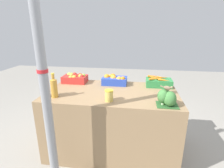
# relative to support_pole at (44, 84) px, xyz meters

# --- Properties ---
(ground_plane) EXTENTS (10.00, 10.00, 0.00)m
(ground_plane) POSITION_rel_support_pole_xyz_m (0.49, 0.73, -1.16)
(ground_plane) COLOR gray
(market_table) EXTENTS (1.66, 0.93, 0.85)m
(market_table) POSITION_rel_support_pole_xyz_m (0.49, 0.73, -0.74)
(market_table) COLOR #937551
(market_table) RESTS_ON ground_plane
(support_pole) EXTENTS (0.09, 0.09, 2.32)m
(support_pole) POSITION_rel_support_pole_xyz_m (0.00, 0.00, 0.00)
(support_pole) COLOR gray
(support_pole) RESTS_ON ground_plane
(apple_crate) EXTENTS (0.35, 0.23, 0.13)m
(apple_crate) POSITION_rel_support_pole_xyz_m (-0.11, 1.04, -0.25)
(apple_crate) COLOR red
(apple_crate) RESTS_ON market_table
(orange_crate) EXTENTS (0.35, 0.23, 0.14)m
(orange_crate) POSITION_rel_support_pole_xyz_m (0.48, 1.04, -0.25)
(orange_crate) COLOR #2847B7
(orange_crate) RESTS_ON market_table
(carrot_crate) EXTENTS (0.35, 0.24, 0.14)m
(carrot_crate) POSITION_rel_support_pole_xyz_m (1.11, 1.04, -0.26)
(carrot_crate) COLOR #2D8442
(carrot_crate) RESTS_ON market_table
(broccoli_pile) EXTENTS (0.22, 0.19, 0.17)m
(broccoli_pile) POSITION_rel_support_pole_xyz_m (1.11, 0.41, -0.23)
(broccoli_pile) COLOR #2D602D
(broccoli_pile) RESTS_ON market_table
(juice_bottle_cloudy) EXTENTS (0.08, 0.08, 0.29)m
(juice_bottle_cloudy) POSITION_rel_support_pole_xyz_m (-0.25, 0.44, -0.19)
(juice_bottle_cloudy) COLOR beige
(juice_bottle_cloudy) RESTS_ON market_table
(juice_bottle_amber) EXTENTS (0.08, 0.08, 0.29)m
(juice_bottle_amber) POSITION_rel_support_pole_xyz_m (-0.14, 0.44, -0.19)
(juice_bottle_amber) COLOR gold
(juice_bottle_amber) RESTS_ON market_table
(pickle_jar) EXTENTS (0.10, 0.10, 0.13)m
(pickle_jar) POSITION_rel_support_pole_xyz_m (0.51, 0.43, -0.25)
(pickle_jar) COLOR #DBBC56
(pickle_jar) RESTS_ON market_table
(sparrow_bird) EXTENTS (0.13, 0.07, 0.05)m
(sparrow_bird) POSITION_rel_support_pole_xyz_m (1.12, 0.38, -0.11)
(sparrow_bird) COLOR #4C3D2D
(sparrow_bird) RESTS_ON broccoli_pile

